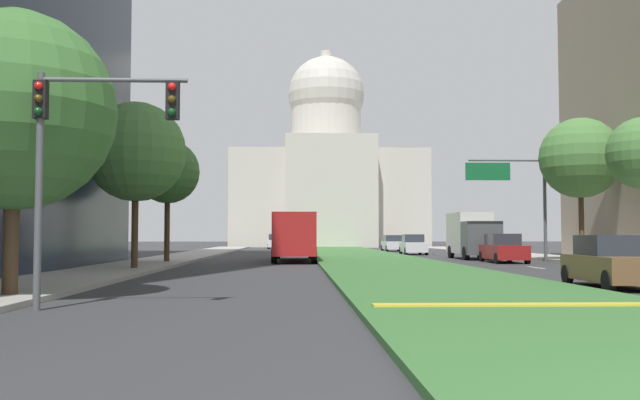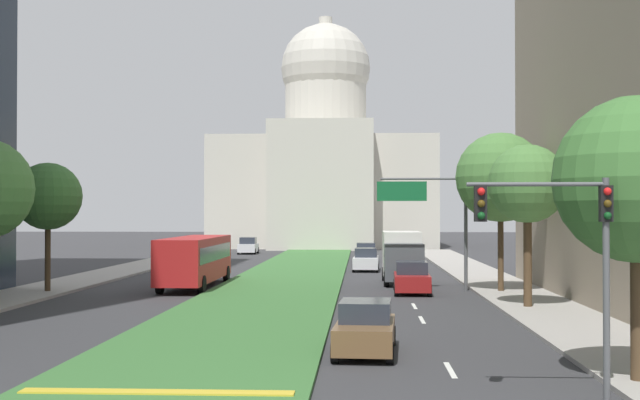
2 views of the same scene
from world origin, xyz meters
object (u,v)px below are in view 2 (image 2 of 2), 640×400
at_px(traffic_light_near_right, 569,238).
at_px(street_tree_right_near, 638,180).
at_px(sedan_far_horizon, 366,253).
at_px(city_bus, 195,257).
at_px(capitol_building, 325,171).
at_px(overhead_guide_sign, 433,209).
at_px(box_truck_delivery, 402,256).
at_px(sedan_very_far, 248,246).
at_px(street_tree_right_mid, 527,185).
at_px(sedan_distant, 366,260).
at_px(sedan_lead_stopped, 365,329).
at_px(street_tree_right_far, 500,178).
at_px(street_tree_left_far, 48,197).
at_px(sedan_midblock, 412,278).

height_order(traffic_light_near_right, street_tree_right_near, street_tree_right_near).
relative_size(sedan_far_horizon, city_bus, 0.41).
bearing_deg(capitol_building, traffic_light_near_right, -84.05).
relative_size(traffic_light_near_right, overhead_guide_sign, 0.80).
relative_size(sedan_far_horizon, box_truck_delivery, 0.70).
height_order(street_tree_right_near, sedan_very_far, street_tree_right_near).
bearing_deg(city_bus, overhead_guide_sign, -6.14).
xyz_separation_m(street_tree_right_mid, city_bus, (-17.29, 10.47, -3.89)).
relative_size(overhead_guide_sign, sedan_very_far, 1.49).
distance_m(street_tree_right_near, sedan_distant, 42.68).
bearing_deg(city_bus, sedan_lead_stopped, -66.48).
distance_m(overhead_guide_sign, sedan_far_horizon, 29.25).
distance_m(street_tree_right_far, sedan_distant, 19.69).
xyz_separation_m(overhead_guide_sign, sedan_distant, (-3.69, 16.12, -3.82)).
xyz_separation_m(capitol_building, sedan_distant, (5.16, -48.46, -9.19)).
bearing_deg(street_tree_right_far, box_truck_delivery, 129.01).
xyz_separation_m(street_tree_right_near, city_bus, (-16.79, 27.29, -3.44)).
distance_m(sedan_lead_stopped, city_bus, 24.79).
xyz_separation_m(street_tree_left_far, city_bus, (7.27, 4.09, -3.49)).
bearing_deg(traffic_light_near_right, overhead_guide_sign, 91.60).
height_order(sedan_midblock, sedan_very_far, sedan_very_far).
bearing_deg(sedan_midblock, capitol_building, 96.53).
bearing_deg(street_tree_right_mid, street_tree_right_near, -91.69).
bearing_deg(street_tree_left_far, street_tree_right_near, -43.95).
height_order(street_tree_right_near, sedan_lead_stopped, street_tree_right_near).
xyz_separation_m(capitol_building, street_tree_right_far, (12.39, -65.93, -3.69)).
bearing_deg(capitol_building, sedan_very_far, -107.72).
height_order(sedan_lead_stopped, city_bus, city_bus).
bearing_deg(overhead_guide_sign, sedan_very_far, 111.07).
bearing_deg(box_truck_delivery, street_tree_left_far, -159.06).
distance_m(street_tree_right_far, sedan_midblock, 7.31).
bearing_deg(sedan_far_horizon, overhead_guide_sign, -82.79).
height_order(sedan_distant, city_bus, city_bus).
height_order(sedan_far_horizon, city_bus, city_bus).
relative_size(capitol_building, city_bus, 2.80).
height_order(overhead_guide_sign, sedan_far_horizon, overhead_guide_sign).
bearing_deg(sedan_midblock, overhead_guide_sign, 48.82).
distance_m(sedan_midblock, sedan_very_far, 45.79).
bearing_deg(sedan_far_horizon, street_tree_left_far, -119.06).
distance_m(street_tree_right_mid, sedan_distant, 26.56).
height_order(overhead_guide_sign, sedan_lead_stopped, overhead_guide_sign).
height_order(box_truck_delivery, city_bus, box_truck_delivery).
height_order(overhead_guide_sign, street_tree_left_far, street_tree_left_far).
height_order(traffic_light_near_right, street_tree_left_far, street_tree_left_far).
distance_m(traffic_light_near_right, street_tree_left_far, 33.38).
relative_size(street_tree_left_far, city_bus, 0.65).
xyz_separation_m(sedan_far_horizon, box_truck_delivery, (2.13, -23.89, 0.90)).
distance_m(capitol_building, city_bus, 63.82).
bearing_deg(street_tree_right_far, sedan_very_far, 114.47).
distance_m(traffic_light_near_right, sedan_distant, 44.25).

